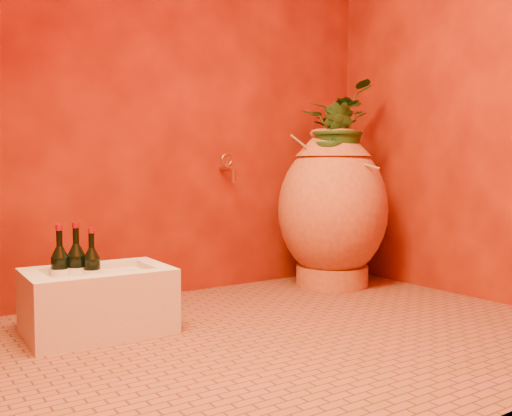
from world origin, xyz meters
TOP-DOWN VIEW (x-y plane):
  - floor at (0.00, 0.00)m, footprint 2.50×2.50m
  - wall_back at (0.00, 1.00)m, footprint 2.50×0.02m
  - wall_right at (1.25, 0.00)m, footprint 0.02×2.00m
  - amphora at (0.81, 0.65)m, footprint 0.71×0.71m
  - stone_basin at (-0.69, 0.47)m, footprint 0.61×0.43m
  - wine_bottle_a at (-0.71, 0.49)m, footprint 0.07×0.07m
  - wine_bottle_b at (-0.83, 0.55)m, footprint 0.08×0.08m
  - wine_bottle_c at (-0.76, 0.53)m, footprint 0.08×0.08m
  - wall_tap at (0.24, 0.91)m, footprint 0.07×0.15m
  - plant_main at (0.83, 0.64)m, footprint 0.60×0.58m
  - plant_side at (0.75, 0.57)m, footprint 0.27×0.28m

SIDE VIEW (x-z plane):
  - floor at x=0.00m, z-range 0.00..0.00m
  - stone_basin at x=-0.69m, z-range -0.01..0.27m
  - wine_bottle_a at x=-0.71m, z-range 0.11..0.41m
  - wine_bottle_b at x=-0.83m, z-range 0.11..0.43m
  - wine_bottle_c at x=-0.76m, z-range 0.11..0.43m
  - amphora at x=0.81m, z-range 0.00..0.94m
  - wall_tap at x=0.24m, z-range 0.63..0.80m
  - plant_side at x=0.75m, z-range 0.69..1.09m
  - plant_main at x=0.83m, z-range 0.71..1.22m
  - wall_back at x=0.00m, z-range 0.00..2.50m
  - wall_right at x=1.25m, z-range 0.00..2.50m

